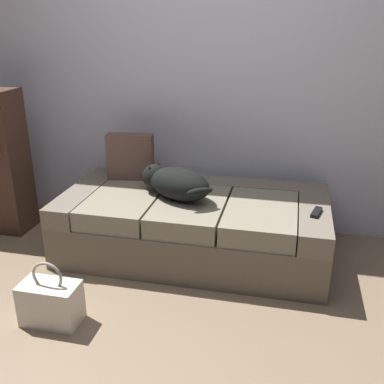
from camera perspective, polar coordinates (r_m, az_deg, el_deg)
ground_plane at (r=2.38m, az=-6.12°, el=-20.43°), size 10.00×10.00×0.00m
back_wall at (r=3.44m, az=2.53°, el=18.33°), size 6.40×0.10×2.80m
couch at (r=3.17m, az=0.21°, el=-4.20°), size 1.81×0.91×0.43m
dog_dark at (r=3.02m, az=-2.19°, el=1.21°), size 0.60×0.43×0.21m
tv_remote at (r=2.91m, az=15.50°, el=-2.50°), size 0.08×0.16×0.02m
throw_pillow at (r=3.40m, az=-7.80°, el=4.47°), size 0.35×0.17×0.34m
handbag at (r=2.65m, az=-17.48°, el=-13.21°), size 0.32×0.18×0.38m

